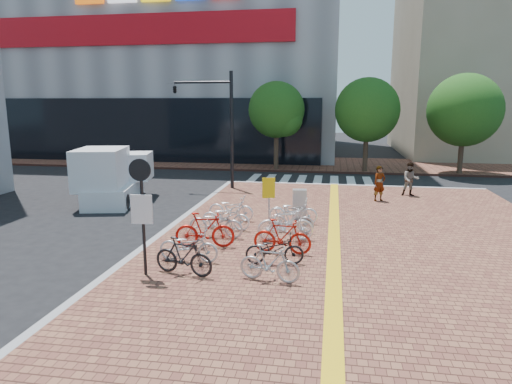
% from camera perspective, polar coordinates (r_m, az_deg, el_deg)
% --- Properties ---
extents(ground, '(120.00, 120.00, 0.00)m').
position_cam_1_polar(ground, '(14.50, 1.69, -7.67)').
color(ground, black).
rests_on(ground, ground).
extents(sidewalk, '(14.00, 34.00, 0.15)m').
position_cam_1_polar(sidewalk, '(9.81, 15.74, -17.24)').
color(sidewalk, brown).
rests_on(sidewalk, ground).
extents(tactile_strip, '(0.40, 34.00, 0.01)m').
position_cam_1_polar(tactile_strip, '(9.71, 9.64, -16.74)').
color(tactile_strip, yellow).
rests_on(tactile_strip, sidewalk).
extents(kerb_west, '(0.25, 34.00, 0.15)m').
position_cam_1_polar(kerb_west, '(11.39, -23.19, -13.62)').
color(kerb_west, gray).
rests_on(kerb_west, ground).
extents(kerb_north, '(14.00, 0.25, 0.15)m').
position_cam_1_polar(kerb_north, '(26.03, 11.96, 0.71)').
color(kerb_north, gray).
rests_on(kerb_north, ground).
extents(far_sidewalk, '(70.00, 8.00, 0.15)m').
position_cam_1_polar(far_sidewalk, '(34.96, 6.49, 3.49)').
color(far_sidewalk, brown).
rests_on(far_sidewalk, ground).
extents(department_store, '(36.00, 24.27, 28.00)m').
position_cam_1_polar(department_store, '(49.81, -12.46, 21.64)').
color(department_store, gray).
rests_on(department_store, ground).
extents(crosswalk, '(7.50, 4.00, 0.01)m').
position_cam_1_polar(crosswalk, '(28.03, 6.69, 1.46)').
color(crosswalk, silver).
rests_on(crosswalk, ground).
extents(street_trees, '(16.20, 4.60, 6.35)m').
position_cam_1_polar(street_trees, '(31.22, 15.68, 9.66)').
color(street_trees, '#38281E').
rests_on(street_trees, far_sidewalk).
extents(bike_0, '(1.76, 0.82, 1.02)m').
position_cam_1_polar(bike_0, '(12.37, -9.06, -7.94)').
color(bike_0, black).
rests_on(bike_0, sidewalk).
extents(bike_1, '(1.78, 0.66, 0.93)m').
position_cam_1_polar(bike_1, '(13.36, -8.42, -6.68)').
color(bike_1, silver).
rests_on(bike_1, sidewalk).
extents(bike_2, '(1.94, 0.81, 1.13)m').
position_cam_1_polar(bike_2, '(14.53, -6.42, -4.75)').
color(bike_2, '#AB130C').
rests_on(bike_2, sidewalk).
extents(bike_3, '(1.97, 0.83, 1.01)m').
position_cam_1_polar(bike_3, '(15.60, -5.06, -3.85)').
color(bike_3, silver).
rests_on(bike_3, sidewalk).
extents(bike_4, '(1.88, 0.85, 0.95)m').
position_cam_1_polar(bike_4, '(16.50, -3.81, -3.09)').
color(bike_4, white).
rests_on(bike_4, sidewalk).
extents(bike_5, '(1.89, 0.86, 0.96)m').
position_cam_1_polar(bike_5, '(17.80, -3.14, -2.02)').
color(bike_5, white).
rests_on(bike_5, sidewalk).
extents(bike_6, '(1.66, 0.72, 0.97)m').
position_cam_1_polar(bike_6, '(11.79, 1.70, -8.90)').
color(bike_6, '#ADADB2').
rests_on(bike_6, sidewalk).
extents(bike_7, '(1.72, 0.81, 0.87)m').
position_cam_1_polar(bike_7, '(13.02, 2.34, -7.17)').
color(bike_7, black).
rests_on(bike_7, sidewalk).
extents(bike_8, '(1.81, 0.63, 1.07)m').
position_cam_1_polar(bike_8, '(13.90, 3.30, -5.57)').
color(bike_8, '#AB170C').
rests_on(bike_8, sidewalk).
extents(bike_9, '(1.93, 0.85, 1.12)m').
position_cam_1_polar(bike_9, '(15.15, 3.71, -4.05)').
color(bike_9, white).
rests_on(bike_9, sidewalk).
extents(bike_10, '(1.58, 0.50, 0.94)m').
position_cam_1_polar(bike_10, '(16.12, 4.50, -3.46)').
color(bike_10, silver).
rests_on(bike_10, sidewalk).
extents(bike_11, '(1.86, 0.69, 0.97)m').
position_cam_1_polar(bike_11, '(17.34, 4.66, -2.38)').
color(bike_11, white).
rests_on(bike_11, sidewalk).
extents(pedestrian_a, '(0.71, 0.63, 1.65)m').
position_cam_1_polar(pedestrian_a, '(21.94, 15.17, 1.03)').
color(pedestrian_a, gray).
rests_on(pedestrian_a, sidewalk).
extents(pedestrian_b, '(0.81, 0.64, 1.65)m').
position_cam_1_polar(pedestrian_b, '(23.62, 18.74, 1.52)').
color(pedestrian_b, '#464B59').
rests_on(pedestrian_b, sidewalk).
extents(utility_box, '(0.58, 0.45, 1.18)m').
position_cam_1_polar(utility_box, '(18.04, 5.45, -1.52)').
color(utility_box, '#ADAEB2').
rests_on(utility_box, sidewalk).
extents(yellow_sign, '(0.47, 0.18, 1.77)m').
position_cam_1_polar(yellow_sign, '(17.08, 1.63, -0.01)').
color(yellow_sign, '#B7B7BC').
rests_on(yellow_sign, sidewalk).
extents(notice_sign, '(0.58, 0.15, 3.12)m').
position_cam_1_polar(notice_sign, '(12.15, -14.09, -1.33)').
color(notice_sign, black).
rests_on(notice_sign, sidewalk).
extents(traffic_light_pole, '(3.29, 1.27, 6.12)m').
position_cam_1_polar(traffic_light_pole, '(24.55, -6.36, 10.36)').
color(traffic_light_pole, black).
rests_on(traffic_light_pole, sidewalk).
extents(box_truck, '(2.94, 4.87, 2.63)m').
position_cam_1_polar(box_truck, '(22.50, -17.42, 1.83)').
color(box_truck, white).
rests_on(box_truck, ground).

